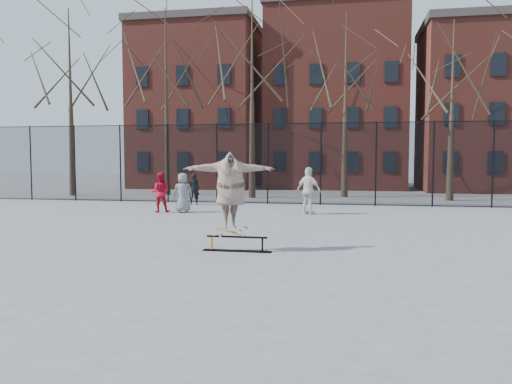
% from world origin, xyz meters
% --- Properties ---
extents(ground, '(100.00, 100.00, 0.00)m').
position_xyz_m(ground, '(0.00, 0.00, 0.00)').
color(ground, slate).
extents(skate_rail, '(1.73, 0.26, 0.38)m').
position_xyz_m(skate_rail, '(-0.15, 0.61, 0.15)').
color(skate_rail, black).
rests_on(skate_rail, ground).
extents(skateboard, '(0.77, 0.18, 0.09)m').
position_xyz_m(skateboard, '(-0.31, 0.61, 0.43)').
color(skateboard, '#9D723E').
rests_on(skateboard, skate_rail).
extents(skater, '(2.37, 1.48, 1.88)m').
position_xyz_m(skater, '(-0.31, 0.61, 1.41)').
color(skater, '#43327D').
rests_on(skater, skateboard).
extents(bystander_grey, '(0.94, 0.76, 1.67)m').
position_xyz_m(bystander_grey, '(-4.30, 8.63, 0.84)').
color(bystander_grey, slate).
rests_on(bystander_grey, ground).
extents(bystander_black, '(0.65, 0.54, 1.54)m').
position_xyz_m(bystander_black, '(-4.90, 12.00, 0.77)').
color(bystander_black, black).
rests_on(bystander_black, ground).
extents(bystander_red, '(0.94, 0.80, 1.68)m').
position_xyz_m(bystander_red, '(-5.26, 8.52, 0.84)').
color(bystander_red, red).
rests_on(bystander_red, ground).
extents(bystander_white, '(1.21, 0.96, 1.92)m').
position_xyz_m(bystander_white, '(0.95, 8.95, 0.96)').
color(bystander_white, silver).
rests_on(bystander_white, ground).
extents(fence, '(34.03, 0.07, 4.00)m').
position_xyz_m(fence, '(-0.01, 13.00, 2.05)').
color(fence, black).
rests_on(fence, ground).
extents(tree_row, '(33.66, 7.46, 10.67)m').
position_xyz_m(tree_row, '(-0.25, 17.15, 7.36)').
color(tree_row, black).
rests_on(tree_row, ground).
extents(rowhouses, '(29.00, 7.00, 13.00)m').
position_xyz_m(rowhouses, '(0.72, 26.00, 6.06)').
color(rowhouses, maroon).
rests_on(rowhouses, ground).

